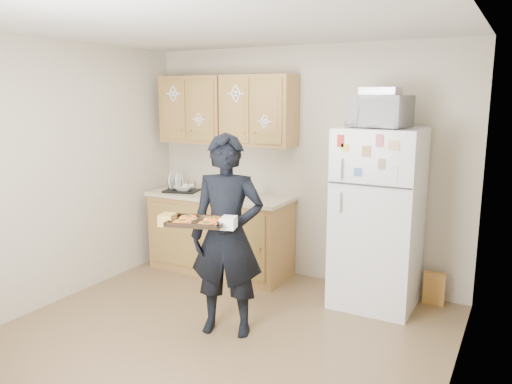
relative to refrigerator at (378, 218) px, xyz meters
The scene contains 22 objects.
floor 1.92m from the refrigerator, 123.60° to the right, with size 3.60×3.60×0.00m, color brown.
ceiling 2.38m from the refrigerator, 123.60° to the right, with size 3.60×3.60×0.00m, color silver.
wall_back 1.10m from the refrigerator, 158.72° to the left, with size 3.60×0.04×2.50m, color #B6AB94.
wall_left 3.13m from the refrigerator, 152.53° to the right, with size 0.04×3.60×2.50m, color #B6AB94.
wall_right 1.71m from the refrigerator, 59.27° to the right, with size 0.04×3.60×2.50m, color #B6AB94.
refrigerator is the anchor object (origin of this frame).
base_cabinet 1.85m from the refrigerator, behind, with size 1.60×0.60×0.86m, color brown.
countertop 1.80m from the refrigerator, behind, with size 1.64×0.64×0.04m, color beige.
upper_cab_left 2.41m from the refrigerator, behind, with size 0.80×0.33×0.75m, color brown.
upper_cab_right 1.70m from the refrigerator, behind, with size 0.80×0.33×0.75m, color brown.
cereal_box 0.89m from the refrigerator, 24.99° to the left, with size 0.20×0.07×0.32m, color gold.
person 1.51m from the refrigerator, 128.36° to the right, with size 0.62×0.40×1.69m, color black.
baking_tray 1.80m from the refrigerator, 124.94° to the right, with size 0.44×0.32×0.04m, color black.
pizza_front_left 1.93m from the refrigerator, 125.07° to the right, with size 0.15×0.15×0.02m, color orange.
pizza_front_right 1.77m from the refrigerator, 121.01° to the right, with size 0.15×0.15×0.02m, color orange.
pizza_back_left 1.84m from the refrigerator, 128.71° to the right, with size 0.15×0.15×0.02m, color orange.
pizza_back_right 1.68m from the refrigerator, 124.78° to the right, with size 0.15×0.15×0.02m, color orange.
microwave 1.00m from the refrigerator, 114.02° to the right, with size 0.52×0.35×0.29m, color silver.
foil_pan 1.17m from the refrigerator, 139.77° to the right, with size 0.33×0.23×0.07m, color silver.
dish_rack 2.27m from the refrigerator, behind, with size 0.37×0.28×0.15m, color black.
bowl 2.23m from the refrigerator, behind, with size 0.23×0.23×0.06m, color silver.
soap_bottle 1.33m from the refrigerator, behind, with size 0.08×0.08×0.18m, color silver.
Camera 1 is at (2.14, -3.13, 2.00)m, focal length 35.00 mm.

